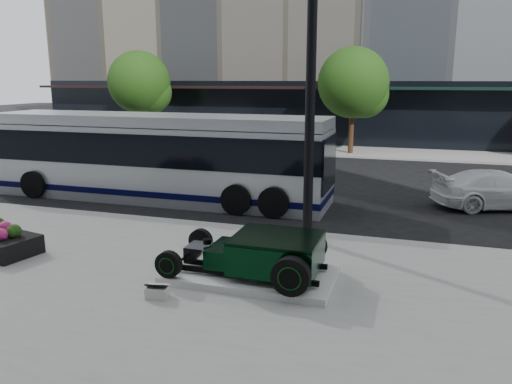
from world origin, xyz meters
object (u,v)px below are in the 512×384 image
(lamppost, at_px, (310,94))
(white_sedan, at_px, (499,189))
(hot_rod, at_px, (266,253))
(transit_bus, at_px, (157,156))

(lamppost, bearing_deg, white_sedan, 46.77)
(white_sedan, bearing_deg, lamppost, 116.48)
(white_sedan, bearing_deg, hot_rod, 126.66)
(hot_rod, distance_m, transit_bus, 8.57)
(hot_rod, height_order, lamppost, lamppost)
(hot_rod, relative_size, lamppost, 0.41)
(lamppost, distance_m, white_sedan, 8.18)
(transit_bus, bearing_deg, hot_rod, -47.10)
(hot_rod, distance_m, lamppost, 4.18)
(white_sedan, bearing_deg, transit_bus, 80.19)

